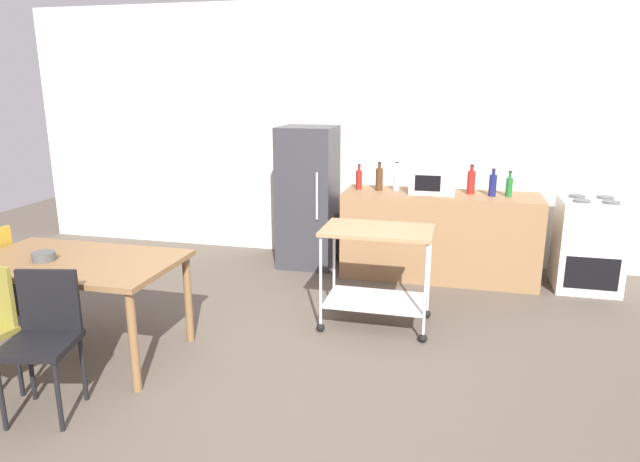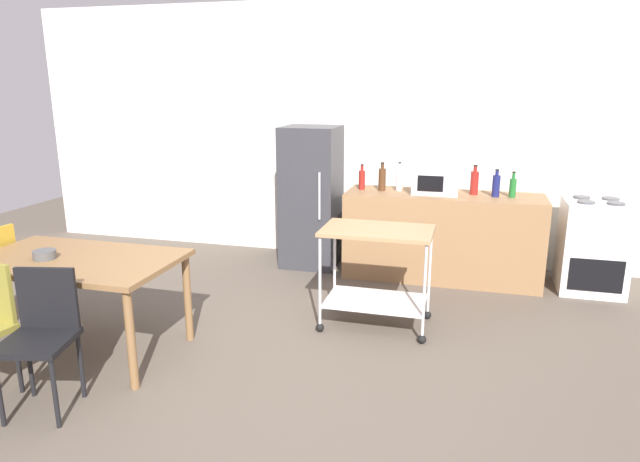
# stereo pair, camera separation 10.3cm
# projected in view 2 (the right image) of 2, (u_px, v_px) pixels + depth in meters

# --- Properties ---
(ground_plane) EXTENTS (12.00, 12.00, 0.00)m
(ground_plane) POSITION_uv_depth(u_px,v_px,m) (279.00, 390.00, 3.81)
(ground_plane) COLOR brown
(back_wall) EXTENTS (8.40, 0.12, 2.90)m
(back_wall) POSITION_uv_depth(u_px,v_px,m) (370.00, 133.00, 6.42)
(back_wall) COLOR silver
(back_wall) RESTS_ON ground_plane
(kitchen_counter) EXTENTS (2.00, 0.64, 0.90)m
(kitchen_counter) POSITION_uv_depth(u_px,v_px,m) (442.00, 236.00, 5.89)
(kitchen_counter) COLOR olive
(kitchen_counter) RESTS_ON ground_plane
(dining_table) EXTENTS (1.50, 0.90, 0.75)m
(dining_table) POSITION_uv_depth(u_px,v_px,m) (76.00, 268.00, 4.19)
(dining_table) COLOR brown
(dining_table) RESTS_ON ground_plane
(chair_black) EXTENTS (0.48, 0.48, 0.89)m
(chair_black) POSITION_uv_depth(u_px,v_px,m) (41.00, 331.00, 3.49)
(chair_black) COLOR black
(chair_black) RESTS_ON ground_plane
(stove_oven) EXTENTS (0.60, 0.61, 0.92)m
(stove_oven) POSITION_uv_depth(u_px,v_px,m) (593.00, 246.00, 5.53)
(stove_oven) COLOR white
(stove_oven) RESTS_ON ground_plane
(refrigerator) EXTENTS (0.60, 0.63, 1.55)m
(refrigerator) POSITION_uv_depth(u_px,v_px,m) (311.00, 197.00, 6.27)
(refrigerator) COLOR #333338
(refrigerator) RESTS_ON ground_plane
(kitchen_cart) EXTENTS (0.91, 0.57, 0.85)m
(kitchen_cart) POSITION_uv_depth(u_px,v_px,m) (377.00, 261.00, 4.68)
(kitchen_cart) COLOR #A37A51
(kitchen_cart) RESTS_ON ground_plane
(bottle_hot_sauce) EXTENTS (0.07, 0.07, 0.27)m
(bottle_hot_sauce) POSITION_uv_depth(u_px,v_px,m) (362.00, 179.00, 6.00)
(bottle_hot_sauce) COLOR maroon
(bottle_hot_sauce) RESTS_ON kitchen_counter
(bottle_soy_sauce) EXTENTS (0.08, 0.08, 0.30)m
(bottle_soy_sauce) POSITION_uv_depth(u_px,v_px,m) (382.00, 179.00, 5.93)
(bottle_soy_sauce) COLOR #4C2D19
(bottle_soy_sauce) RESTS_ON kitchen_counter
(bottle_sparkling_water) EXTENTS (0.06, 0.06, 0.30)m
(bottle_sparkling_water) POSITION_uv_depth(u_px,v_px,m) (399.00, 179.00, 5.92)
(bottle_sparkling_water) COLOR silver
(bottle_sparkling_water) RESTS_ON kitchen_counter
(microwave) EXTENTS (0.46, 0.35, 0.26)m
(microwave) POSITION_uv_depth(u_px,v_px,m) (436.00, 181.00, 5.77)
(microwave) COLOR silver
(microwave) RESTS_ON kitchen_counter
(bottle_olive_oil) EXTENTS (0.08, 0.08, 0.30)m
(bottle_olive_oil) POSITION_uv_depth(u_px,v_px,m) (474.00, 182.00, 5.73)
(bottle_olive_oil) COLOR maroon
(bottle_olive_oil) RESTS_ON kitchen_counter
(bottle_vinegar) EXTENTS (0.08, 0.08, 0.28)m
(bottle_vinegar) POSITION_uv_depth(u_px,v_px,m) (496.00, 185.00, 5.61)
(bottle_vinegar) COLOR navy
(bottle_vinegar) RESTS_ON kitchen_counter
(bottle_wine) EXTENTS (0.07, 0.07, 0.26)m
(bottle_wine) POSITION_uv_depth(u_px,v_px,m) (513.00, 187.00, 5.59)
(bottle_wine) COLOR #1E6628
(bottle_wine) RESTS_ON kitchen_counter
(fruit_bowl) EXTENTS (0.16, 0.16, 0.06)m
(fruit_bowl) POSITION_uv_depth(u_px,v_px,m) (45.00, 255.00, 4.14)
(fruit_bowl) COLOR #4C4C4C
(fruit_bowl) RESTS_ON dining_table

